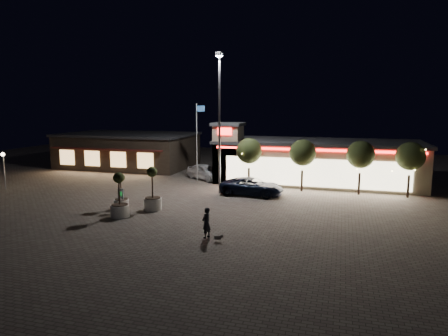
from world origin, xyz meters
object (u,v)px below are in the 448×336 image
(pedestrian, at_px, (206,223))
(planter_mid, at_px, (120,203))
(planter_left, at_px, (121,198))
(pickup_truck, at_px, (252,187))
(valet_sign, at_px, (121,196))
(white_sedan, at_px, (206,172))

(pedestrian, relative_size, planter_mid, 0.57)
(planter_left, bearing_deg, pedestrian, -28.06)
(pickup_truck, relative_size, valet_sign, 3.10)
(planter_left, bearing_deg, pickup_truck, 41.44)
(valet_sign, bearing_deg, pedestrian, -24.74)
(pedestrian, height_order, valet_sign, pedestrian)
(planter_mid, relative_size, valet_sign, 1.80)
(planter_mid, bearing_deg, pickup_truck, 51.98)
(white_sedan, distance_m, pedestrian, 18.99)
(white_sedan, bearing_deg, pickup_truck, -99.04)
(valet_sign, bearing_deg, white_sedan, 83.34)
(pickup_truck, height_order, planter_left, planter_left)
(valet_sign, bearing_deg, planter_mid, -62.82)
(pickup_truck, xyz_separation_m, valet_sign, (-8.02, -8.31, 0.48))
(planter_left, relative_size, valet_sign, 1.54)
(pedestrian, bearing_deg, planter_mid, -88.75)
(pickup_truck, relative_size, white_sedan, 1.13)
(pickup_truck, xyz_separation_m, pedestrian, (-0.09, -11.97, 0.15))
(pickup_truck, bearing_deg, white_sedan, 49.71)
(white_sedan, relative_size, valet_sign, 2.74)
(planter_left, distance_m, planter_mid, 2.27)
(white_sedan, distance_m, planter_mid, 15.48)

